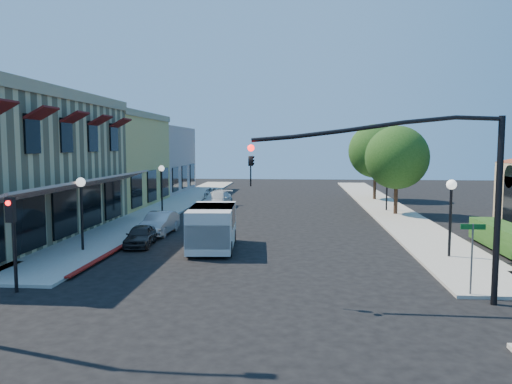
# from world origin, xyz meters

# --- Properties ---
(ground) EXTENTS (120.00, 120.00, 0.00)m
(ground) POSITION_xyz_m (0.00, 0.00, 0.00)
(ground) COLOR black
(ground) RESTS_ON ground
(sidewalk_left) EXTENTS (3.50, 50.00, 0.12)m
(sidewalk_left) POSITION_xyz_m (-8.75, 27.00, 0.06)
(sidewalk_left) COLOR #99968B
(sidewalk_left) RESTS_ON ground
(sidewalk_right) EXTENTS (3.50, 50.00, 0.12)m
(sidewalk_right) POSITION_xyz_m (8.75, 27.00, 0.06)
(sidewalk_right) COLOR #99968B
(sidewalk_right) RESTS_ON ground
(curb_red_strip) EXTENTS (0.25, 10.00, 0.06)m
(curb_red_strip) POSITION_xyz_m (-6.90, 8.00, 0.00)
(curb_red_strip) COLOR maroon
(curb_red_strip) RESTS_ON ground
(yellow_stucco_building) EXTENTS (10.00, 12.00, 7.60)m
(yellow_stucco_building) POSITION_xyz_m (-15.50, 26.00, 3.80)
(yellow_stucco_building) COLOR tan
(yellow_stucco_building) RESTS_ON ground
(pink_stucco_building) EXTENTS (10.00, 12.00, 7.00)m
(pink_stucco_building) POSITION_xyz_m (-15.50, 38.00, 3.50)
(pink_stucco_building) COLOR tan
(pink_stucco_building) RESTS_ON ground
(street_tree_a) EXTENTS (4.56, 4.56, 6.48)m
(street_tree_a) POSITION_xyz_m (8.80, 22.00, 4.19)
(street_tree_a) COLOR #332114
(street_tree_a) RESTS_ON ground
(street_tree_b) EXTENTS (4.94, 4.94, 7.02)m
(street_tree_b) POSITION_xyz_m (8.80, 32.00, 4.54)
(street_tree_b) COLOR #332114
(street_tree_b) RESTS_ON ground
(signal_mast_arm) EXTENTS (8.01, 0.39, 6.00)m
(signal_mast_arm) POSITION_xyz_m (5.86, 1.50, 4.09)
(signal_mast_arm) COLOR black
(signal_mast_arm) RESTS_ON ground
(secondary_signal) EXTENTS (0.28, 0.42, 3.32)m
(secondary_signal) POSITION_xyz_m (-8.00, 1.41, 2.32)
(secondary_signal) COLOR black
(secondary_signal) RESTS_ON ground
(street_name_sign) EXTENTS (0.80, 0.06, 2.50)m
(street_name_sign) POSITION_xyz_m (7.50, 2.20, 1.70)
(street_name_sign) COLOR #595B5E
(street_name_sign) RESTS_ON ground
(lamppost_left_near) EXTENTS (0.44, 0.44, 3.57)m
(lamppost_left_near) POSITION_xyz_m (-8.50, 8.00, 2.74)
(lamppost_left_near) COLOR black
(lamppost_left_near) RESTS_ON ground
(lamppost_left_far) EXTENTS (0.44, 0.44, 3.57)m
(lamppost_left_far) POSITION_xyz_m (-8.50, 22.00, 2.74)
(lamppost_left_far) COLOR black
(lamppost_left_far) RESTS_ON ground
(lamppost_right_near) EXTENTS (0.44, 0.44, 3.57)m
(lamppost_right_near) POSITION_xyz_m (8.50, 8.00, 2.74)
(lamppost_right_near) COLOR black
(lamppost_right_near) RESTS_ON ground
(lamppost_right_far) EXTENTS (0.44, 0.44, 3.57)m
(lamppost_right_far) POSITION_xyz_m (8.50, 24.00, 2.74)
(lamppost_right_far) COLOR black
(lamppost_right_far) RESTS_ON ground
(white_van) EXTENTS (2.40, 4.90, 2.11)m
(white_van) POSITION_xyz_m (-2.43, 9.12, 1.22)
(white_van) COLOR beige
(white_van) RESTS_ON ground
(parked_car_a) EXTENTS (1.55, 3.23, 1.06)m
(parked_car_a) POSITION_xyz_m (-6.20, 9.60, 0.53)
(parked_car_a) COLOR black
(parked_car_a) RESTS_ON ground
(parked_car_b) EXTENTS (1.50, 3.91, 1.27)m
(parked_car_b) POSITION_xyz_m (-6.17, 13.00, 0.64)
(parked_car_b) COLOR #A8AAAD
(parked_car_b) RESTS_ON ground
(parked_car_c) EXTENTS (2.28, 4.76, 1.34)m
(parked_car_c) POSITION_xyz_m (-4.80, 25.00, 0.67)
(parked_car_c) COLOR silver
(parked_car_c) RESTS_ON ground
(parked_car_d) EXTENTS (2.23, 4.01, 1.06)m
(parked_car_d) POSITION_xyz_m (-6.20, 32.00, 0.53)
(parked_car_d) COLOR silver
(parked_car_d) RESTS_ON ground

